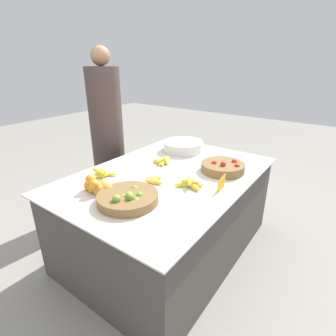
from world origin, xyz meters
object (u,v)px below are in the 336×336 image
(tomato_basket, at_px, (223,167))
(metal_bowl, at_px, (183,146))
(lime_bowl, at_px, (128,198))
(price_sign, at_px, (222,183))
(vendor_person, at_px, (108,140))

(tomato_basket, distance_m, metal_bowl, 0.59)
(tomato_basket, bearing_deg, lime_bowl, 161.55)
(tomato_basket, xyz_separation_m, price_sign, (-0.29, -0.13, 0.01))
(vendor_person, bearing_deg, metal_bowl, -66.10)
(metal_bowl, height_order, price_sign, metal_bowl)
(price_sign, bearing_deg, lime_bowl, 135.33)
(tomato_basket, relative_size, vendor_person, 0.21)
(metal_bowl, distance_m, vendor_person, 0.78)
(lime_bowl, distance_m, vendor_person, 1.22)
(metal_bowl, relative_size, vendor_person, 0.24)
(tomato_basket, bearing_deg, vendor_person, 93.31)
(tomato_basket, relative_size, price_sign, 2.49)
(metal_bowl, bearing_deg, price_sign, -129.14)
(tomato_basket, xyz_separation_m, vendor_person, (-0.07, 1.25, 0.03))
(tomato_basket, bearing_deg, metal_bowl, 65.33)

